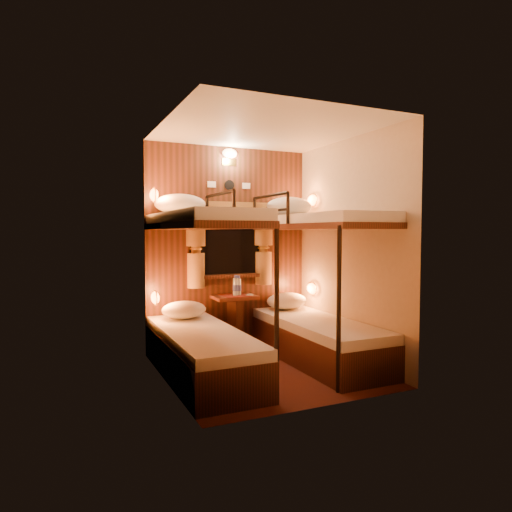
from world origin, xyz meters
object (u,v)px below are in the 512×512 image
bunk_right (318,310)px  bottle_right (238,287)px  bunk_left (202,319)px  table (235,315)px  bottle_left (236,287)px

bunk_right → bottle_right: bearing=128.0°
bunk_left → table: (0.65, 0.78, -0.14)m
bunk_right → bottle_right: (-0.60, 0.77, 0.19)m
bunk_left → table: bunk_left is taller
bunk_left → bottle_right: (0.69, 0.77, 0.19)m
bunk_right → bottle_left: 1.02m
bottle_left → bottle_right: bearing=6.2°
bunk_right → table: bearing=129.7°
bunk_left → bunk_right: size_ratio=1.00×
bunk_left → bottle_left: (0.66, 0.77, 0.20)m
bunk_left → bottle_left: bunk_left is taller
bunk_right → table: (-0.65, 0.78, -0.14)m
bunk_right → bottle_left: bearing=129.8°
table → bottle_left: 0.34m
bunk_left → bottle_right: size_ratio=8.17×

